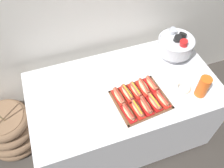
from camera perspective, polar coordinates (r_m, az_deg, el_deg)
ground_plane at (r=2.63m, az=2.22°, el=-11.49°), size 10.00×10.00×0.00m
buffet_table at (r=2.27m, az=2.54°, el=-6.67°), size 1.60×0.88×0.80m
floor_vase at (r=2.60m, az=-23.44°, el=-10.08°), size 0.55×0.55×0.91m
serving_tray at (r=1.89m, az=6.92°, el=-3.86°), size 0.44×0.40×0.01m
hot_dog_0 at (r=1.77m, az=4.06°, el=-6.96°), size 0.08×0.18×0.06m
hot_dog_1 at (r=1.80m, az=6.19°, el=-6.11°), size 0.08×0.17×0.06m
hot_dog_2 at (r=1.82m, az=8.27°, el=-5.23°), size 0.07×0.17×0.06m
hot_dog_3 at (r=1.85m, az=10.27°, el=-4.41°), size 0.08×0.17×0.06m
hot_dog_4 at (r=1.88m, az=12.20°, el=-3.62°), size 0.08×0.17×0.06m
hot_dog_5 at (r=1.86m, az=1.73°, el=-3.05°), size 0.08×0.18×0.06m
hot_dog_6 at (r=1.88m, az=3.79°, el=-2.25°), size 0.09×0.19×0.06m
hot_dog_7 at (r=1.90m, az=5.80°, el=-1.51°), size 0.08×0.17×0.06m
hot_dog_8 at (r=1.93m, az=7.76°, el=-0.74°), size 0.07×0.18×0.06m
hot_dog_9 at (r=1.96m, az=9.67°, el=-0.00°), size 0.08×0.17×0.06m
punch_bowl at (r=2.17m, az=15.24°, el=9.24°), size 0.32×0.32×0.26m
cup_stack at (r=1.97m, az=21.29°, el=-0.61°), size 0.09×0.09×0.19m
donut at (r=2.02m, az=16.86°, el=-0.82°), size 0.13×0.13×0.03m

